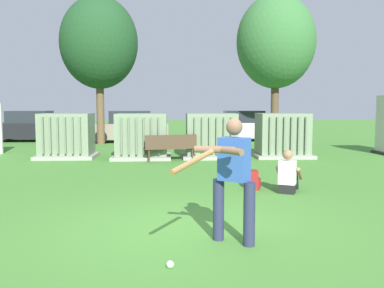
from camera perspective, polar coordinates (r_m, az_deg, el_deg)
ground_plane at (r=6.74m, az=-0.57°, el=-11.29°), size 96.00×96.00×0.00m
transformer_west at (r=16.04m, az=-16.58°, el=1.01°), size 2.10×1.70×1.62m
transformer_mid_west at (r=15.28m, az=-6.83°, el=0.99°), size 2.10×1.70×1.62m
transformer_mid_east at (r=15.44m, az=2.61°, el=1.07°), size 2.10×1.70×1.62m
transformer_east at (r=15.96m, az=12.12°, el=1.10°), size 2.10×1.70×1.62m
park_bench at (r=14.44m, az=-2.92°, el=-0.23°), size 1.84×0.81×0.92m
batter at (r=5.81m, az=5.43°, el=-4.12°), size 1.17×1.44×1.74m
sports_ball at (r=5.18m, az=-2.97°, el=-15.96°), size 0.09×0.09×0.09m
seated_spectator at (r=9.53m, az=12.89°, el=-4.18°), size 0.67×0.79×0.96m
backpack at (r=9.75m, az=8.34°, el=-4.86°), size 0.27×0.33×0.44m
tree_left at (r=21.49m, az=-12.46°, el=13.18°), size 3.75×3.75×7.17m
tree_center_left at (r=21.12m, az=11.28°, el=13.37°), size 3.76×3.76×7.19m
parked_car_leftmost at (r=24.11m, az=-21.30°, el=2.15°), size 4.21×1.94×1.62m
parked_car_left_of_center at (r=22.30m, az=-8.75°, el=2.22°), size 4.38×2.31×1.62m
parked_car_right_of_center at (r=23.03m, az=6.70°, el=2.34°), size 4.28×2.07×1.62m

